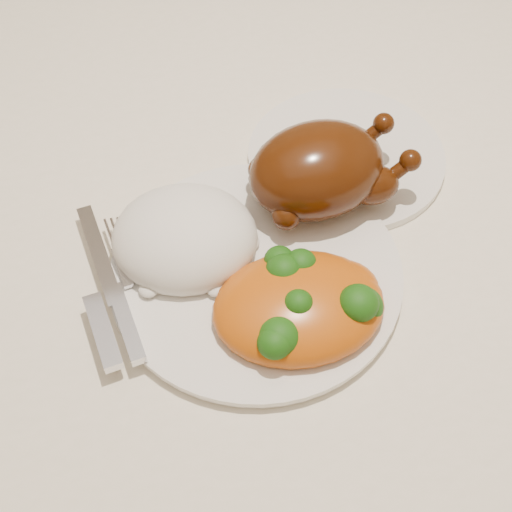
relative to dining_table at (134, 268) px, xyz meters
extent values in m
plane|color=brown|center=(0.00, 0.00, -0.67)|extent=(4.00, 4.00, 0.00)
cube|color=brown|center=(0.00, 0.00, 0.07)|extent=(1.60, 0.90, 0.04)
cube|color=white|center=(0.00, 0.00, 0.10)|extent=(1.72, 1.02, 0.01)
cylinder|color=white|center=(0.11, -0.11, 0.11)|extent=(0.27, 0.27, 0.01)
cylinder|color=white|center=(0.23, 0.02, 0.11)|extent=(0.22, 0.22, 0.01)
ellipsoid|color=#4C1F08|center=(0.18, -0.03, 0.15)|extent=(0.14, 0.12, 0.08)
ellipsoid|color=#4C1F08|center=(0.17, -0.04, 0.17)|extent=(0.07, 0.06, 0.03)
ellipsoid|color=#4C1F08|center=(0.23, -0.05, 0.14)|extent=(0.05, 0.04, 0.04)
sphere|color=#4C1F08|center=(0.27, -0.04, 0.16)|extent=(0.02, 0.02, 0.02)
ellipsoid|color=#4C1F08|center=(0.22, 0.00, 0.14)|extent=(0.05, 0.04, 0.04)
sphere|color=#4C1F08|center=(0.26, 0.01, 0.16)|extent=(0.02, 0.02, 0.02)
sphere|color=#4C1F08|center=(0.15, -0.07, 0.14)|extent=(0.03, 0.03, 0.03)
sphere|color=#4C1F08|center=(0.14, -0.01, 0.14)|extent=(0.03, 0.03, 0.03)
ellipsoid|color=white|center=(0.06, -0.07, 0.13)|extent=(0.15, 0.14, 0.07)
ellipsoid|color=#DB580E|center=(0.14, -0.16, 0.12)|extent=(0.15, 0.11, 0.05)
ellipsoid|color=#DB580E|center=(0.18, -0.15, 0.12)|extent=(0.07, 0.06, 0.03)
ellipsoid|color=#0D420B|center=(0.14, -0.17, 0.13)|extent=(0.03, 0.03, 0.03)
ellipsoid|color=#0D420B|center=(0.14, -0.17, 0.14)|extent=(0.03, 0.03, 0.03)
ellipsoid|color=#0D420B|center=(0.13, -0.13, 0.14)|extent=(0.03, 0.03, 0.03)
ellipsoid|color=#0D420B|center=(0.11, -0.19, 0.14)|extent=(0.03, 0.03, 0.02)
ellipsoid|color=#0D420B|center=(0.18, -0.15, 0.13)|extent=(0.03, 0.03, 0.03)
ellipsoid|color=#0D420B|center=(0.19, -0.17, 0.14)|extent=(0.03, 0.03, 0.03)
ellipsoid|color=#0D420B|center=(0.13, -0.12, 0.14)|extent=(0.03, 0.03, 0.02)
ellipsoid|color=#0D420B|center=(0.12, -0.19, 0.13)|extent=(0.03, 0.03, 0.03)
ellipsoid|color=#0D420B|center=(0.15, -0.12, 0.14)|extent=(0.03, 0.03, 0.02)
ellipsoid|color=#0D420B|center=(0.19, -0.17, 0.13)|extent=(0.04, 0.04, 0.03)
cube|color=silver|center=(-0.02, -0.07, 0.12)|extent=(0.04, 0.12, 0.00)
cube|color=silver|center=(-0.02, -0.15, 0.12)|extent=(0.03, 0.07, 0.01)
cube|color=silver|center=(0.00, -0.15, 0.12)|extent=(0.03, 0.08, 0.01)
cube|color=silver|center=(0.00, -0.07, 0.12)|extent=(0.03, 0.08, 0.00)
camera|label=1|loc=(0.05, -0.47, 0.62)|focal=50.00mm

